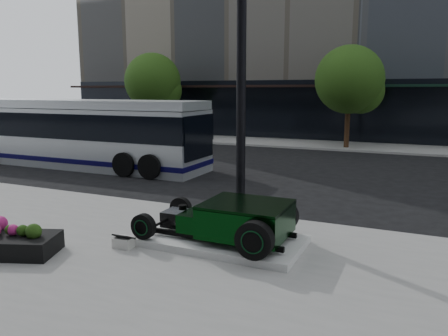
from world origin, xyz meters
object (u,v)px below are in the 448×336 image
at_px(flower_planter, 8,243).
at_px(lamppost, 241,76).
at_px(hot_rod, 237,220).
at_px(transit_bus, 79,132).

bearing_deg(flower_planter, lamppost, 50.91).
height_order(hot_rod, flower_planter, hot_rod).
bearing_deg(lamppost, transit_bus, 152.60).
distance_m(hot_rod, transit_bus, 12.60).
bearing_deg(hot_rod, flower_planter, -150.18).
bearing_deg(flower_planter, hot_rod, 29.82).
distance_m(hot_rod, lamppost, 3.55).
distance_m(lamppost, flower_planter, 6.25).
relative_size(hot_rod, flower_planter, 1.52).
height_order(lamppost, transit_bus, lamppost).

